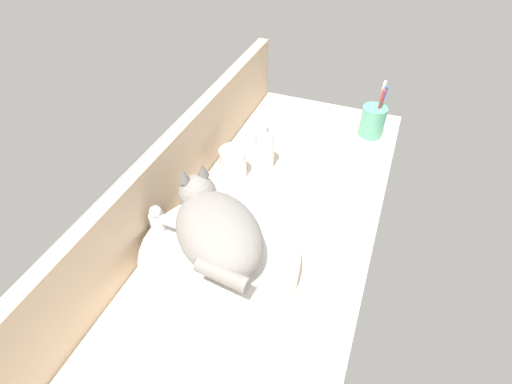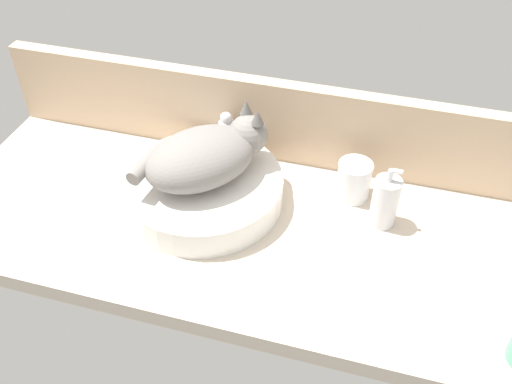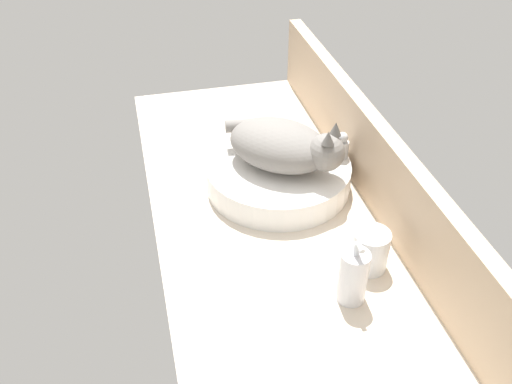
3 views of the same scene
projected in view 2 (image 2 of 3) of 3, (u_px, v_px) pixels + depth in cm
name	position (u px, v px, depth cm)	size (l,w,h in cm)	color
ground_plane	(254.00, 232.00, 123.98)	(139.53, 53.97, 4.00)	beige
backsplash_panel	(284.00, 122.00, 133.90)	(139.53, 3.60, 20.54)	#CCAD8C
sink_basin	(203.00, 189.00, 126.46)	(35.51, 35.51, 6.63)	white
cat	(206.00, 155.00, 121.03)	(29.29, 29.99, 14.00)	gray
faucet	(225.00, 138.00, 134.20)	(3.60, 11.83, 13.60)	silver
soap_dispenser	(385.00, 202.00, 119.60)	(5.71, 5.71, 14.96)	silver
water_glass	(354.00, 182.00, 127.29)	(7.65, 7.65, 9.05)	white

